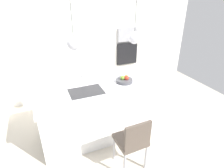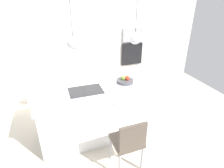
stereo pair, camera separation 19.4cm
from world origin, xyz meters
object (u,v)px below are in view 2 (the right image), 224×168
object	(u,v)px
chair_near	(128,141)
oven	(132,54)
fruit_bowl	(125,80)
microwave	(133,35)

from	to	relation	value
chair_near	oven	bearing A→B (deg)	65.05
oven	fruit_bowl	bearing A→B (deg)	-118.36
oven	chair_near	size ratio (longest dim) A/B	0.63
fruit_bowl	microwave	size ratio (longest dim) A/B	0.56
fruit_bowl	chair_near	world-z (taller)	fruit_bowl
fruit_bowl	oven	distance (m)	1.71
fruit_bowl	chair_near	distance (m)	1.16
fruit_bowl	microwave	xyz separation A→B (m)	(0.81, 1.50, 0.48)
microwave	chair_near	distance (m)	2.92
oven	chair_near	xyz separation A→B (m)	(-1.17, -2.51, -0.43)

